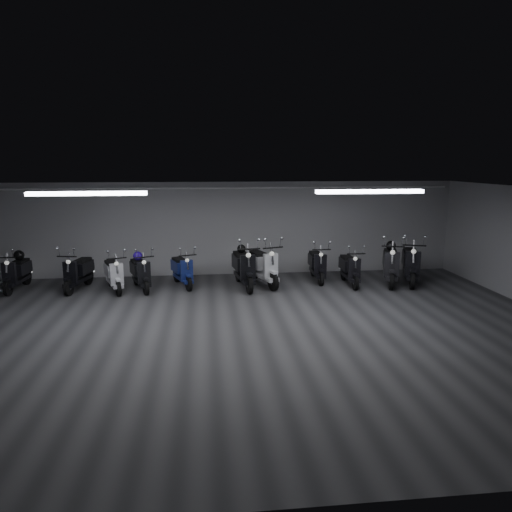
{
  "coord_description": "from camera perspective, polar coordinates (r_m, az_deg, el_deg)",
  "views": [
    {
      "loc": [
        -0.61,
        -9.0,
        3.38
      ],
      "look_at": [
        0.65,
        2.5,
        1.05
      ],
      "focal_mm": 32.9,
      "sensor_mm": 36.0,
      "label": 1
    }
  ],
  "objects": [
    {
      "name": "fluor_strip_right",
      "position": [
        10.65,
        13.68,
        7.62
      ],
      "size": [
        2.4,
        0.18,
        0.08
      ],
      "primitive_type": "cube",
      "color": "white",
      "rests_on": "ceiling"
    },
    {
      "name": "ceiling",
      "position": [
        9.04,
        -2.41,
        7.73
      ],
      "size": [
        14.0,
        10.0,
        0.01
      ],
      "primitive_type": "cube",
      "color": "slate",
      "rests_on": "ground"
    },
    {
      "name": "scooter_4",
      "position": [
        12.98,
        -8.98,
        -1.11
      ],
      "size": [
        1.06,
        1.7,
        1.2
      ],
      "primitive_type": null,
      "rotation": [
        0.0,
        0.0,
        0.35
      ],
      "color": "navy",
      "rests_on": "floor"
    },
    {
      "name": "scooter_9",
      "position": [
        13.59,
        16.08,
        -0.28
      ],
      "size": [
        1.26,
        2.08,
        1.47
      ],
      "primitive_type": null,
      "rotation": [
        0.0,
        0.0,
        -0.33
      ],
      "color": "black",
      "rests_on": "floor"
    },
    {
      "name": "helmet_2",
      "position": [
        13.02,
        -14.19,
        0.01
      ],
      "size": [
        0.25,
        0.25,
        0.25
      ],
      "primitive_type": "sphere",
      "color": "#240C8A",
      "rests_on": "scooter_3"
    },
    {
      "name": "scooter_1",
      "position": [
        13.35,
        -20.85,
        -1.23
      ],
      "size": [
        0.89,
        1.79,
        1.27
      ],
      "primitive_type": null,
      "rotation": [
        0.0,
        0.0,
        -0.2
      ],
      "color": "black",
      "rests_on": "floor"
    },
    {
      "name": "scooter_6",
      "position": [
        12.93,
        0.79,
        -0.47
      ],
      "size": [
        1.24,
        2.05,
        1.45
      ],
      "primitive_type": null,
      "rotation": [
        0.0,
        0.0,
        0.33
      ],
      "color": "silver",
      "rests_on": "floor"
    },
    {
      "name": "conduit",
      "position": [
        13.95,
        -3.79,
        8.24
      ],
      "size": [
        13.6,
        0.05,
        0.05
      ],
      "primitive_type": "cylinder",
      "rotation": [
        0.0,
        1.57,
        0.0
      ],
      "color": "white",
      "rests_on": "back_wall"
    },
    {
      "name": "scooter_10",
      "position": [
        13.85,
        18.33,
        -0.17
      ],
      "size": [
        1.28,
        2.11,
        1.49
      ],
      "primitive_type": null,
      "rotation": [
        0.0,
        0.0,
        -0.33
      ],
      "color": "black",
      "rests_on": "floor"
    },
    {
      "name": "helmet_1",
      "position": [
        14.16,
        -26.87,
        0.08
      ],
      "size": [
        0.28,
        0.28,
        0.28
      ],
      "primitive_type": "sphere",
      "color": "black",
      "rests_on": "scooter_0"
    },
    {
      "name": "scooter_3",
      "position": [
        12.86,
        -13.91,
        -1.36
      ],
      "size": [
        1.09,
        1.75,
        1.24
      ],
      "primitive_type": null,
      "rotation": [
        0.0,
        0.0,
        0.35
      ],
      "color": "black",
      "rests_on": "floor"
    },
    {
      "name": "helmet_3",
      "position": [
        13.8,
        16.09,
        1.22
      ],
      "size": [
        0.28,
        0.28,
        0.28
      ],
      "primitive_type": "sphere",
      "color": "black",
      "rests_on": "scooter_9"
    },
    {
      "name": "helmet_0",
      "position": [
        12.91,
        -1.79,
        0.89
      ],
      "size": [
        0.24,
        0.24,
        0.24
      ],
      "primitive_type": "sphere",
      "color": "black",
      "rests_on": "scooter_5"
    },
    {
      "name": "scooter_0",
      "position": [
        14.01,
        -27.14,
        -1.25
      ],
      "size": [
        0.65,
        1.69,
        1.24
      ],
      "primitive_type": null,
      "rotation": [
        0.0,
        0.0,
        -0.06
      ],
      "color": "black",
      "rests_on": "floor"
    },
    {
      "name": "scooter_8",
      "position": [
        13.25,
        11.35,
        -0.89
      ],
      "size": [
        0.58,
        1.66,
        1.23
      ],
      "primitive_type": null,
      "rotation": [
        0.0,
        0.0,
        -0.02
      ],
      "color": "black",
      "rests_on": "floor"
    },
    {
      "name": "front_wall",
      "position": [
        4.5,
        2.21,
        -14.75
      ],
      "size": [
        14.0,
        0.01,
        2.8
      ],
      "primitive_type": "cube",
      "color": "gray",
      "rests_on": "ground"
    },
    {
      "name": "fluor_strip_left",
      "position": [
        10.3,
        -19.84,
        7.16
      ],
      "size": [
        2.4,
        0.18,
        0.08
      ],
      "primitive_type": "cube",
      "color": "white",
      "rests_on": "ceiling"
    },
    {
      "name": "back_wall",
      "position": [
        14.16,
        -3.74,
        3.33
      ],
      "size": [
        14.0,
        0.01,
        2.8
      ],
      "primitive_type": "cube",
      "color": "gray",
      "rests_on": "ground"
    },
    {
      "name": "scooter_2",
      "position": [
        12.91,
        -16.94,
        -1.49
      ],
      "size": [
        1.1,
        1.74,
        1.23
      ],
      "primitive_type": null,
      "rotation": [
        0.0,
        0.0,
        0.36
      ],
      "color": "silver",
      "rests_on": "floor"
    },
    {
      "name": "scooter_5",
      "position": [
        12.71,
        -1.52,
        -0.63
      ],
      "size": [
        0.93,
        2.04,
        1.47
      ],
      "primitive_type": null,
      "rotation": [
        0.0,
        0.0,
        0.14
      ],
      "color": "black",
      "rests_on": "floor"
    },
    {
      "name": "scooter_7",
      "position": [
        13.55,
        7.46,
        -0.41
      ],
      "size": [
        0.63,
        1.72,
        1.26
      ],
      "primitive_type": null,
      "rotation": [
        0.0,
        0.0,
        -0.04
      ],
      "color": "black",
      "rests_on": "floor"
    },
    {
      "name": "floor",
      "position": [
        9.63,
        -2.27,
        -9.19
      ],
      "size": [
        14.0,
        10.0,
        0.01
      ],
      "primitive_type": "cube",
      "color": "#323234",
      "rests_on": "ground"
    }
  ]
}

